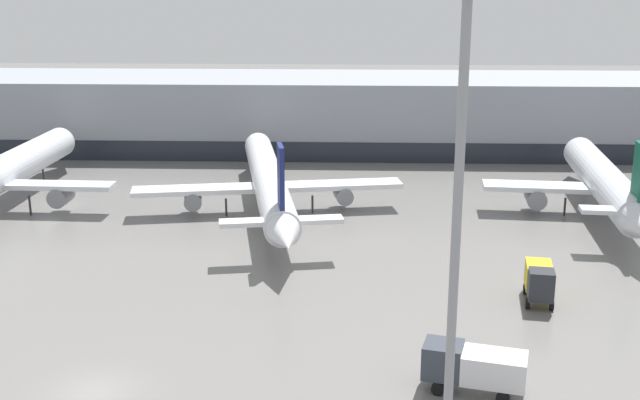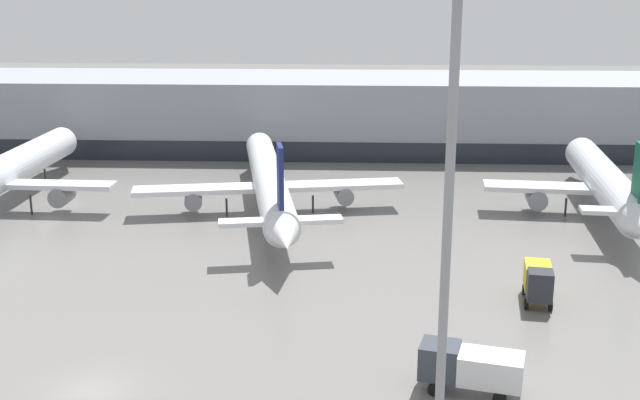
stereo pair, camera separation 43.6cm
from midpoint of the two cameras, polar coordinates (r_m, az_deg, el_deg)
ground_plane at (r=45.11m, az=-15.65°, el=-12.92°), size 320.00×320.00×0.00m
terminal_building at (r=101.70m, az=-5.22°, el=6.23°), size 160.00×27.26×9.00m
parked_jet_1 at (r=73.56m, az=-3.47°, el=1.30°), size 24.77×38.04×9.10m
parked_jet_3 at (r=76.75m, az=19.85°, el=1.11°), size 21.84×32.61×8.81m
service_truck_0 at (r=43.44m, az=10.91°, el=-11.51°), size 5.65×3.23×2.54m
service_truck_1 at (r=55.62m, az=15.49°, el=-5.53°), size 2.25×4.31×2.67m
apron_light_mast_1 at (r=23.87m, az=9.89°, el=5.35°), size 1.80×1.80×22.08m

